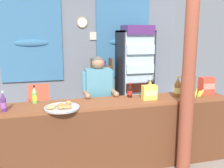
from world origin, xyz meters
TOP-DOWN VIEW (x-y plane):
  - ground_plane at (0.00, 1.27)m, footprint 8.25×8.25m
  - back_wall_curtained at (-0.01, 3.22)m, footprint 4.76×0.22m
  - stall_counter at (0.10, 0.35)m, footprint 3.16×0.53m
  - timber_post at (0.90, 0.07)m, footprint 0.20×0.18m
  - drink_fridge at (1.16, 2.71)m, footprint 0.75×0.72m
  - bottle_shelf_rack at (0.42, 2.95)m, footprint 0.48×0.28m
  - plastic_lawn_chair at (-1.02, 2.32)m, footprint 0.44×0.44m
  - shopkeeper at (-0.10, 0.94)m, footprint 0.50×0.42m
  - soda_bottle_iced_tea at (0.97, 0.45)m, footprint 0.09×0.09m
  - soda_bottle_cola at (0.29, 0.61)m, footprint 0.07×0.07m
  - soda_bottle_lime_soda at (-1.03, 0.64)m, footprint 0.07×0.07m
  - soda_bottle_grape_soda at (-1.37, 0.35)m, footprint 0.07×0.07m
  - soda_bottle_orange_soda at (0.62, 0.64)m, footprint 0.07×0.07m
  - snack_box_instant_noodle at (0.51, 0.41)m, footprint 0.20×0.11m
  - snack_box_crackers at (1.49, 0.50)m, footprint 0.21×0.15m
  - pastry_tray at (-0.70, 0.27)m, footprint 0.43×0.43m
  - banana_bunch at (1.19, 0.33)m, footprint 0.27×0.07m

SIDE VIEW (x-z plane):
  - ground_plane at x=0.00m, z-range 0.00..0.00m
  - plastic_lawn_chair at x=-1.02m, z-range 0.06..0.92m
  - stall_counter at x=0.10m, z-range 0.11..1.07m
  - bottle_shelf_rack at x=0.42m, z-range 0.02..1.31m
  - shopkeeper at x=-0.10m, z-range 0.19..1.72m
  - pastry_tray at x=-0.70m, z-range 0.94..1.02m
  - banana_bunch at x=1.19m, z-range 0.94..1.10m
  - soda_bottle_cola at x=0.29m, z-range 0.94..1.16m
  - soda_bottle_lime_soda at x=-1.03m, z-range 0.94..1.18m
  - snack_box_instant_noodle at x=0.51m, z-range 0.96..1.16m
  - soda_bottle_grape_soda at x=-1.37m, z-range 0.94..1.19m
  - soda_bottle_orange_soda at x=0.62m, z-range 0.94..1.19m
  - snack_box_crackers at x=1.49m, z-range 0.96..1.21m
  - soda_bottle_iced_tea at x=0.97m, z-range 0.94..1.24m
  - drink_fridge at x=1.16m, z-range 0.10..2.13m
  - timber_post at x=0.90m, z-range -0.06..2.62m
  - back_wall_curtained at x=-0.01m, z-range 0.05..2.75m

